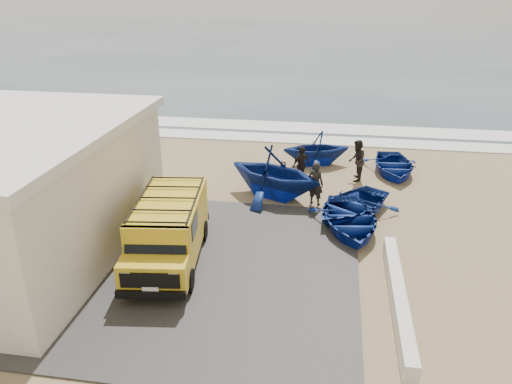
{
  "coord_description": "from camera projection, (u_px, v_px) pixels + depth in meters",
  "views": [
    {
      "loc": [
        2.98,
        -14.83,
        8.25
      ],
      "look_at": [
        0.35,
        1.49,
        1.2
      ],
      "focal_mm": 35.0,
      "sensor_mm": 36.0,
      "label": 1
    }
  ],
  "objects": [
    {
      "name": "fisherman_middle",
      "position": [
        357.0,
        161.0,
        21.91
      ],
      "size": [
        0.79,
        0.97,
        1.85
      ],
      "primitive_type": "imported",
      "rotation": [
        0.0,
        0.0,
        -1.68
      ],
      "color": "black",
      "rests_on": "ground"
    },
    {
      "name": "van",
      "position": [
        168.0,
        229.0,
        15.49
      ],
      "size": [
        2.49,
        5.08,
        2.09
      ],
      "rotation": [
        0.0,
        0.0,
        0.12
      ],
      "color": "yellow",
      "rests_on": "ground"
    },
    {
      "name": "ground",
      "position": [
        239.0,
        240.0,
        17.14
      ],
      "size": [
        160.0,
        160.0,
        0.0
      ],
      "primitive_type": "plane",
      "color": "#957D56"
    },
    {
      "name": "fisherman_front",
      "position": [
        316.0,
        184.0,
        19.55
      ],
      "size": [
        0.76,
        0.64,
        1.76
      ],
      "primitive_type": "imported",
      "rotation": [
        0.0,
        0.0,
        2.73
      ],
      "color": "black",
      "rests_on": "ground"
    },
    {
      "name": "surf_line",
      "position": [
        280.0,
        138.0,
        28.03
      ],
      "size": [
        180.0,
        1.6,
        0.06
      ],
      "primitive_type": "cube",
      "color": "white",
      "rests_on": "ground"
    },
    {
      "name": "fisherman_back",
      "position": [
        301.0,
        165.0,
        21.65
      ],
      "size": [
        0.95,
        1.01,
        1.67
      ],
      "primitive_type": "imported",
      "rotation": [
        0.0,
        0.0,
        0.85
      ],
      "color": "black",
      "rests_on": "ground"
    },
    {
      "name": "surf_wash",
      "position": [
        284.0,
        127.0,
        30.3
      ],
      "size": [
        180.0,
        2.2,
        0.04
      ],
      "primitive_type": "cube",
      "color": "white",
      "rests_on": "ground"
    },
    {
      "name": "boat_near_right",
      "position": [
        351.0,
        205.0,
        18.84
      ],
      "size": [
        4.41,
        4.72,
        0.8
      ],
      "primitive_type": "imported",
      "rotation": [
        0.0,
        0.0,
        -0.59
      ],
      "color": "navy",
      "rests_on": "ground"
    },
    {
      "name": "boat_mid_right",
      "position": [
        393.0,
        166.0,
        22.92
      ],
      "size": [
        2.83,
        3.79,
        0.75
      ],
      "primitive_type": "imported",
      "rotation": [
        0.0,
        0.0,
        0.07
      ],
      "color": "navy",
      "rests_on": "ground"
    },
    {
      "name": "parapet",
      "position": [
        398.0,
        298.0,
        13.58
      ],
      "size": [
        0.35,
        6.0,
        0.55
      ],
      "primitive_type": "cube",
      "color": "silver",
      "rests_on": "ground"
    },
    {
      "name": "boat_near_left",
      "position": [
        350.0,
        220.0,
        17.71
      ],
      "size": [
        3.31,
        4.24,
        0.8
      ],
      "primitive_type": "imported",
      "rotation": [
        0.0,
        0.0,
        0.15
      ],
      "color": "navy",
      "rests_on": "ground"
    },
    {
      "name": "slab",
      "position": [
        164.0,
        265.0,
        15.61
      ],
      "size": [
        12.0,
        10.0,
        0.05
      ],
      "primitive_type": "cube",
      "color": "#3C3A37",
      "rests_on": "ground"
    },
    {
      "name": "boat_far_left",
      "position": [
        316.0,
        148.0,
        23.82
      ],
      "size": [
        3.77,
        3.47,
        1.66
      ],
      "primitive_type": "imported",
      "rotation": [
        0.0,
        0.0,
        -1.3
      ],
      "color": "navy",
      "rests_on": "ground"
    },
    {
      "name": "ocean",
      "position": [
        317.0,
        45.0,
        67.99
      ],
      "size": [
        180.0,
        88.0,
        0.01
      ],
      "primitive_type": "cube",
      "color": "#385166",
      "rests_on": "ground"
    },
    {
      "name": "boat_mid_left",
      "position": [
        274.0,
        172.0,
        20.15
      ],
      "size": [
        5.22,
        4.95,
        2.16
      ],
      "primitive_type": "imported",
      "rotation": [
        0.0,
        0.0,
        1.13
      ],
      "color": "navy",
      "rests_on": "ground"
    }
  ]
}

